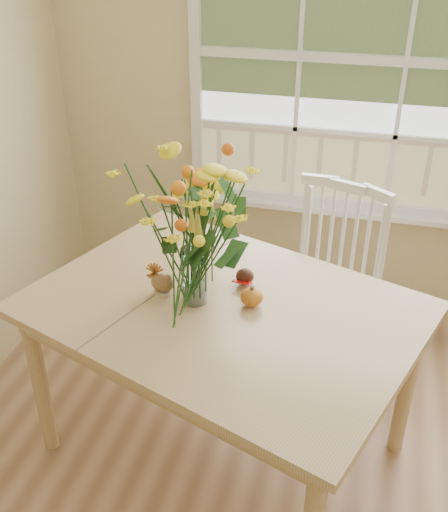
# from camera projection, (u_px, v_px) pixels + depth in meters

# --- Properties ---
(wall_back) EXTENTS (4.00, 0.02, 2.70)m
(wall_back) POSITION_uv_depth(u_px,v_px,m) (401.00, 98.00, 3.20)
(wall_back) COLOR #D4C687
(wall_back) RESTS_ON floor
(window) EXTENTS (2.42, 0.12, 1.74)m
(window) POSITION_uv_depth(u_px,v_px,m) (406.00, 65.00, 3.07)
(window) COLOR silver
(window) RESTS_ON wall_back
(dining_table) EXTENTS (1.83, 1.56, 0.83)m
(dining_table) POSITION_uv_depth(u_px,v_px,m) (223.00, 323.00, 2.50)
(dining_table) COLOR tan
(dining_table) RESTS_ON floor
(windsor_chair) EXTENTS (0.61, 0.59, 1.04)m
(windsor_chair) POSITION_uv_depth(u_px,v_px,m) (331.00, 276.00, 3.10)
(windsor_chair) COLOR white
(windsor_chair) RESTS_ON floor
(flower_vase) EXTENTS (0.50, 0.50, 0.60)m
(flower_vase) POSITION_uv_depth(u_px,v_px,m) (193.00, 223.00, 2.30)
(flower_vase) COLOR white
(flower_vase) RESTS_ON dining_table
(pumpkin) EXTENTS (0.09, 0.09, 0.07)m
(pumpkin) POSITION_uv_depth(u_px,v_px,m) (252.00, 298.00, 2.43)
(pumpkin) COLOR #C15B16
(pumpkin) RESTS_ON dining_table
(turkey_figurine) EXTENTS (0.10, 0.08, 0.13)m
(turkey_figurine) POSITION_uv_depth(u_px,v_px,m) (163.00, 283.00, 2.51)
(turkey_figurine) COLOR #CCB78C
(turkey_figurine) RESTS_ON dining_table
(dark_gourd) EXTENTS (0.13, 0.13, 0.07)m
(dark_gourd) POSITION_uv_depth(u_px,v_px,m) (245.00, 277.00, 2.57)
(dark_gourd) COLOR #38160F
(dark_gourd) RESTS_ON dining_table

